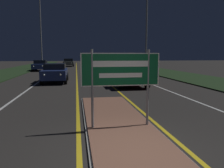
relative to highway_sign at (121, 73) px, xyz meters
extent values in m
plane|color=#282623|center=(0.00, -1.81, -1.63)|extent=(160.00, 160.00, 0.00)
cube|color=#999993|center=(0.00, 0.00, -1.60)|extent=(2.01, 8.81, 0.05)
cube|color=brown|center=(0.00, 0.00, -1.58)|extent=(1.89, 8.69, 0.10)
cube|color=#1E3319|center=(9.50, 18.19, -1.59)|extent=(5.00, 100.00, 0.08)
cube|color=gold|center=(-1.19, 23.19, -1.62)|extent=(0.12, 70.00, 0.01)
cube|color=gold|center=(1.19, 23.19, -1.62)|extent=(0.12, 70.00, 0.01)
cube|color=silver|center=(-4.20, 23.19, -1.62)|extent=(0.12, 70.00, 0.01)
cube|color=silver|center=(4.20, 23.19, -1.62)|extent=(0.12, 70.00, 0.01)
cube|color=silver|center=(-7.20, 23.19, -1.62)|extent=(0.10, 70.00, 0.01)
cube|color=silver|center=(7.20, 23.19, -1.62)|extent=(0.10, 70.00, 0.01)
cylinder|color=gray|center=(-0.79, 0.00, -0.44)|extent=(0.07, 0.07, 2.17)
cylinder|color=gray|center=(0.79, 0.00, -0.44)|extent=(0.07, 0.07, 2.17)
cube|color=#0F512D|center=(0.00, 0.00, 0.09)|extent=(2.21, 0.04, 0.91)
cube|color=white|center=(0.00, -0.02, 0.09)|extent=(2.21, 0.00, 0.91)
cube|color=#0F512D|center=(0.00, -0.02, 0.09)|extent=(2.14, 0.01, 0.86)
cube|color=white|center=(0.00, -0.02, 0.25)|extent=(1.55, 0.01, 0.16)
cube|color=white|center=(0.00, -0.02, -0.07)|extent=(1.21, 0.01, 0.13)
cylinder|color=gray|center=(-6.39, 29.04, 3.59)|extent=(0.18, 0.18, 10.43)
cylinder|color=gray|center=(6.21, 16.81, 2.74)|extent=(0.18, 0.18, 8.73)
cube|color=maroon|center=(2.36, 8.74, -0.99)|extent=(1.89, 4.22, 0.59)
cube|color=black|center=(2.36, 8.49, -0.45)|extent=(1.66, 2.20, 0.49)
sphere|color=red|center=(1.77, 6.65, -0.92)|extent=(0.14, 0.14, 0.14)
sphere|color=red|center=(2.94, 6.65, -0.92)|extent=(0.14, 0.14, 0.14)
cylinder|color=black|center=(1.45, 10.05, -1.29)|extent=(0.22, 0.69, 0.69)
cylinder|color=black|center=(3.26, 10.05, -1.29)|extent=(0.22, 0.69, 0.69)
cylinder|color=black|center=(1.45, 7.43, -1.29)|extent=(0.22, 0.69, 0.69)
cylinder|color=black|center=(3.26, 7.43, -1.29)|extent=(0.22, 0.69, 0.69)
cube|color=black|center=(5.70, 19.93, -1.01)|extent=(1.85, 4.75, 0.58)
cube|color=black|center=(5.70, 19.64, -0.49)|extent=(1.63, 2.47, 0.47)
sphere|color=red|center=(5.13, 17.57, -0.94)|extent=(0.14, 0.14, 0.14)
sphere|color=red|center=(6.27, 17.57, -0.94)|extent=(0.14, 0.14, 0.14)
cylinder|color=black|center=(4.81, 21.40, -1.30)|extent=(0.22, 0.65, 0.65)
cylinder|color=black|center=(6.58, 21.40, -1.30)|extent=(0.22, 0.65, 0.65)
cylinder|color=black|center=(4.81, 18.46, -1.30)|extent=(0.22, 0.65, 0.65)
cylinder|color=black|center=(6.58, 18.46, -1.30)|extent=(0.22, 0.65, 0.65)
cube|color=navy|center=(-2.86, 11.60, -0.95)|extent=(1.77, 4.09, 0.68)
cube|color=black|center=(-2.86, 11.84, -0.39)|extent=(1.55, 2.13, 0.43)
sphere|color=white|center=(-3.41, 9.57, -0.86)|extent=(0.14, 0.14, 0.14)
sphere|color=white|center=(-2.31, 9.57, -0.86)|extent=(0.14, 0.14, 0.14)
cylinder|color=black|center=(-3.70, 10.33, -1.29)|extent=(0.22, 0.69, 0.69)
cylinder|color=black|center=(-2.02, 10.33, -1.29)|extent=(0.22, 0.69, 0.69)
cylinder|color=black|center=(-3.70, 12.87, -1.29)|extent=(0.22, 0.69, 0.69)
cylinder|color=black|center=(-2.02, 12.87, -1.29)|extent=(0.22, 0.69, 0.69)
cube|color=navy|center=(-6.03, 25.08, -0.97)|extent=(1.71, 4.16, 0.65)
cube|color=black|center=(-6.03, 25.33, -0.41)|extent=(1.51, 2.16, 0.49)
sphere|color=white|center=(-6.56, 23.02, -0.89)|extent=(0.14, 0.14, 0.14)
sphere|color=white|center=(-5.50, 23.02, -0.89)|extent=(0.14, 0.14, 0.14)
cylinder|color=black|center=(-6.85, 23.79, -1.30)|extent=(0.22, 0.66, 0.66)
cylinder|color=black|center=(-5.22, 23.79, -1.30)|extent=(0.22, 0.66, 0.66)
cylinder|color=black|center=(-6.85, 26.37, -1.30)|extent=(0.22, 0.66, 0.66)
cylinder|color=black|center=(-5.22, 26.37, -1.30)|extent=(0.22, 0.66, 0.66)
cube|color=#4C514C|center=(-2.66, 36.96, -0.98)|extent=(1.85, 4.63, 0.70)
cube|color=black|center=(-2.66, 37.24, -0.38)|extent=(1.63, 2.41, 0.50)
sphere|color=white|center=(-3.23, 34.67, -0.89)|extent=(0.14, 0.14, 0.14)
sphere|color=white|center=(-2.08, 34.67, -0.89)|extent=(0.14, 0.14, 0.14)
cylinder|color=black|center=(-3.54, 35.53, -1.32)|extent=(0.22, 0.61, 0.61)
cylinder|color=black|center=(-1.77, 35.53, -1.32)|extent=(0.22, 0.61, 0.61)
cylinder|color=black|center=(-3.54, 38.40, -1.32)|extent=(0.22, 0.61, 0.61)
cylinder|color=black|center=(-1.77, 38.40, -1.32)|extent=(0.22, 0.61, 0.61)
camera|label=1|loc=(-1.21, -5.92, 0.48)|focal=35.00mm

